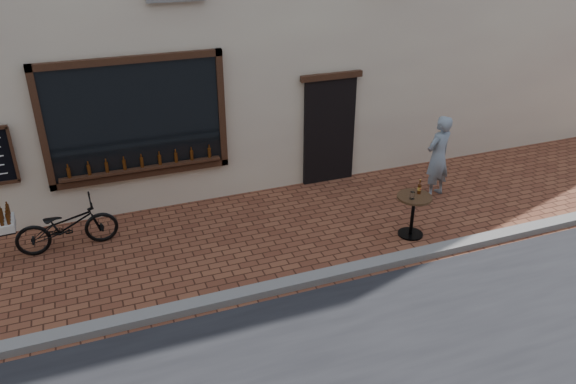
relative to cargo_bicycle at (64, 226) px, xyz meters
name	(u,v)px	position (x,y,z in m)	size (l,w,h in m)	color
ground	(308,291)	(3.35, -2.58, -0.44)	(90.00, 90.00, 0.00)	brown
kerb	(303,281)	(3.35, -2.38, -0.38)	(90.00, 0.25, 0.12)	slate
cargo_bicycle	(64,226)	(0.00, 0.00, 0.00)	(1.92, 0.65, 0.93)	black
bistro_table	(413,207)	(5.70, -1.70, 0.11)	(0.60, 0.60, 1.03)	black
pedestrian	(438,157)	(6.97, -0.52, 0.39)	(0.61, 0.40, 1.67)	gray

